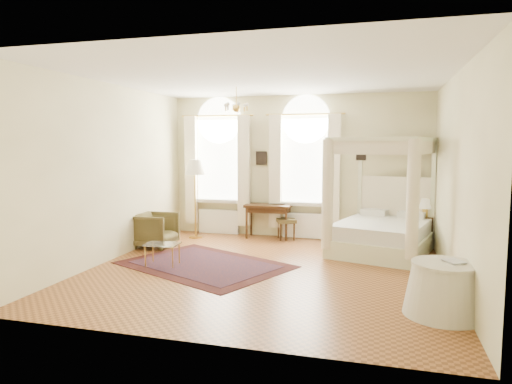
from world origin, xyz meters
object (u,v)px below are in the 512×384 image
at_px(writing_desk, 268,209).
at_px(stool, 286,222).
at_px(nightstand, 419,231).
at_px(canopy_bed, 382,227).
at_px(coffee_table, 162,246).
at_px(side_table, 444,289).
at_px(armchair, 155,230).
at_px(floor_lamp, 195,171).

xyz_separation_m(writing_desk, stool, (0.44, -0.04, -0.28)).
height_order(nightstand, stool, nightstand).
distance_m(writing_desk, stool, 0.52).
distance_m(canopy_bed, nightstand, 1.16).
bearing_deg(canopy_bed, coffee_table, -152.11).
height_order(writing_desk, coffee_table, writing_desk).
height_order(canopy_bed, side_table, canopy_bed).
height_order(nightstand, armchair, armchair).
distance_m(armchair, coffee_table, 1.55).
distance_m(canopy_bed, side_table, 3.34).
bearing_deg(stool, nightstand, 0.79).
xyz_separation_m(nightstand, stool, (-2.88, -0.04, 0.07)).
xyz_separation_m(writing_desk, coffee_table, (-1.26, -2.86, -0.31)).
height_order(floor_lamp, side_table, floor_lamp).
distance_m(canopy_bed, floor_lamp, 4.35).
bearing_deg(canopy_bed, armchair, -171.40).
bearing_deg(writing_desk, armchair, -143.39).
bearing_deg(side_table, armchair, 154.74).
bearing_deg(armchair, side_table, -115.31).
height_order(stool, side_table, side_table).
relative_size(stool, floor_lamp, 0.30).
xyz_separation_m(writing_desk, armchair, (-2.09, -1.55, -0.31)).
relative_size(canopy_bed, armchair, 3.11).
bearing_deg(writing_desk, side_table, -51.03).
bearing_deg(canopy_bed, floor_lamp, 173.96).
relative_size(stool, coffee_table, 0.87).
height_order(stool, coffee_table, stool).
bearing_deg(floor_lamp, armchair, -110.83).
xyz_separation_m(canopy_bed, stool, (-2.11, 0.81, -0.13)).
relative_size(nightstand, side_table, 0.65).
distance_m(nightstand, side_table, 4.10).
distance_m(canopy_bed, stool, 2.26).
height_order(nightstand, writing_desk, writing_desk).
bearing_deg(side_table, writing_desk, 128.97).
xyz_separation_m(stool, coffee_table, (-1.70, -2.82, -0.04)).
relative_size(stool, side_table, 0.54).
distance_m(canopy_bed, writing_desk, 2.69).
bearing_deg(coffee_table, nightstand, 32.05).
xyz_separation_m(canopy_bed, coffee_table, (-3.80, -2.01, -0.16)).
xyz_separation_m(canopy_bed, floor_lamp, (-4.20, 0.44, 1.03)).
height_order(canopy_bed, nightstand, canopy_bed).
xyz_separation_m(nightstand, writing_desk, (-3.31, -0.00, 0.35)).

